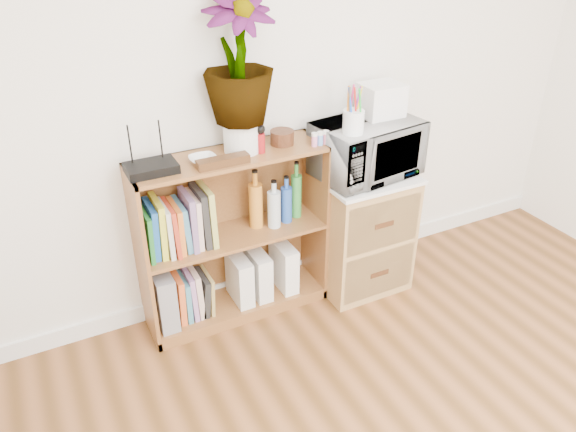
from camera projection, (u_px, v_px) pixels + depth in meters
skirting_board at (282, 272)px, 3.43m from camera, size 4.00×0.02×0.10m
bookshelf at (234, 238)px, 2.97m from camera, size 1.00×0.30×0.95m
wicker_unit at (359, 231)px, 3.27m from camera, size 0.50×0.45×0.70m
microwave at (367, 149)px, 3.00m from camera, size 0.59×0.44×0.30m
pen_cup at (353, 122)px, 2.76m from camera, size 0.11×0.11×0.12m
small_appliance at (381, 100)px, 2.97m from camera, size 0.22×0.18×0.17m
router at (151, 168)px, 2.55m from camera, size 0.23×0.16×0.04m
white_bowl at (203, 160)px, 2.65m from camera, size 0.13×0.13×0.03m
plant_pot at (242, 136)px, 2.74m from camera, size 0.18×0.18×0.15m
potted_plant at (238, 58)px, 2.55m from camera, size 0.34×0.34×0.60m
trinket_box at (223, 161)px, 2.62m from camera, size 0.25×0.06×0.04m
kokeshi_doll at (261, 143)px, 2.74m from camera, size 0.04×0.04×0.10m
wooden_bowl at (282, 137)px, 2.84m from camera, size 0.12×0.12×0.07m
paint_jars at (320, 139)px, 2.83m from camera, size 0.12×0.04×0.06m
file_box at (163, 297)px, 2.93m from camera, size 0.10×0.25×0.32m
magazine_holder_left at (240, 279)px, 3.10m from camera, size 0.09×0.22×0.28m
magazine_holder_mid at (258, 273)px, 3.15m from camera, size 0.09×0.22×0.27m
magazine_holder_right at (284, 266)px, 3.21m from camera, size 0.09×0.22×0.28m
cookbooks at (179, 224)px, 2.78m from camera, size 0.35×0.20×0.31m
liquor_bottles at (275, 199)px, 2.98m from camera, size 0.31×0.07×0.32m
lower_books at (192, 293)px, 3.01m from camera, size 0.20×0.19×0.28m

